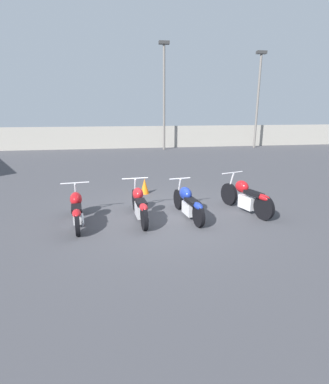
{
  "coord_description": "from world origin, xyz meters",
  "views": [
    {
      "loc": [
        -1.24,
        -7.57,
        2.84
      ],
      "look_at": [
        0.0,
        0.17,
        0.65
      ],
      "focal_mm": 28.0,
      "sensor_mm": 36.0,
      "label": 1
    }
  ],
  "objects_px": {
    "motorcycle_slot_2": "(188,202)",
    "traffic_cone_near": "(145,186)",
    "motorcycle_slot_0": "(77,209)",
    "motorcycle_slot_1": "(140,205)",
    "motorcycle_slot_3": "(246,197)",
    "light_pole_right": "(258,92)",
    "light_pole_left": "(164,87)"
  },
  "relations": [
    {
      "from": "light_pole_right",
      "to": "motorcycle_slot_3",
      "type": "xyz_separation_m",
      "value": [
        -6.71,
        -13.72,
        -3.57
      ]
    },
    {
      "from": "motorcycle_slot_1",
      "to": "traffic_cone_near",
      "type": "relative_size",
      "value": 4.07
    },
    {
      "from": "light_pole_left",
      "to": "light_pole_right",
      "type": "distance_m",
      "value": 6.89
    },
    {
      "from": "light_pole_right",
      "to": "motorcycle_slot_1",
      "type": "relative_size",
      "value": 3.18
    },
    {
      "from": "motorcycle_slot_3",
      "to": "traffic_cone_near",
      "type": "distance_m",
      "value": 3.55
    },
    {
      "from": "light_pole_right",
      "to": "motorcycle_slot_1",
      "type": "distance_m",
      "value": 17.31
    },
    {
      "from": "light_pole_right",
      "to": "motorcycle_slot_2",
      "type": "xyz_separation_m",
      "value": [
        -8.43,
        -13.88,
        -3.6
      ]
    },
    {
      "from": "motorcycle_slot_0",
      "to": "traffic_cone_near",
      "type": "relative_size",
      "value": 3.91
    },
    {
      "from": "motorcycle_slot_3",
      "to": "traffic_cone_near",
      "type": "relative_size",
      "value": 3.92
    },
    {
      "from": "light_pole_left",
      "to": "light_pole_right",
      "type": "xyz_separation_m",
      "value": [
        6.88,
        0.02,
        -0.21
      ]
    },
    {
      "from": "light_pole_right",
      "to": "motorcycle_slot_3",
      "type": "relative_size",
      "value": 3.3
    },
    {
      "from": "traffic_cone_near",
      "to": "motorcycle_slot_1",
      "type": "bearing_deg",
      "value": -98.4
    },
    {
      "from": "light_pole_left",
      "to": "motorcycle_slot_3",
      "type": "distance_m",
      "value": 14.21
    },
    {
      "from": "light_pole_left",
      "to": "motorcycle_slot_1",
      "type": "bearing_deg",
      "value": -101.63
    },
    {
      "from": "motorcycle_slot_2",
      "to": "traffic_cone_near",
      "type": "xyz_separation_m",
      "value": [
        -0.93,
        2.52,
        -0.16
      ]
    },
    {
      "from": "light_pole_left",
      "to": "motorcycle_slot_3",
      "type": "relative_size",
      "value": 3.5
    },
    {
      "from": "motorcycle_slot_1",
      "to": "motorcycle_slot_2",
      "type": "relative_size",
      "value": 1.05
    },
    {
      "from": "motorcycle_slot_2",
      "to": "traffic_cone_near",
      "type": "height_order",
      "value": "motorcycle_slot_2"
    },
    {
      "from": "motorcycle_slot_0",
      "to": "motorcycle_slot_3",
      "type": "distance_m",
      "value": 4.61
    },
    {
      "from": "motorcycle_slot_0",
      "to": "motorcycle_slot_1",
      "type": "xyz_separation_m",
      "value": [
        1.58,
        0.11,
        -0.0
      ]
    },
    {
      "from": "light_pole_left",
      "to": "traffic_cone_near",
      "type": "distance_m",
      "value": 12.27
    },
    {
      "from": "light_pole_left",
      "to": "motorcycle_slot_2",
      "type": "bearing_deg",
      "value": -96.36
    },
    {
      "from": "motorcycle_slot_0",
      "to": "motorcycle_slot_2",
      "type": "bearing_deg",
      "value": -5.72
    },
    {
      "from": "motorcycle_slot_1",
      "to": "traffic_cone_near",
      "type": "xyz_separation_m",
      "value": [
        0.37,
        2.49,
        -0.16
      ]
    },
    {
      "from": "light_pole_left",
      "to": "motorcycle_slot_0",
      "type": "bearing_deg",
      "value": -107.62
    },
    {
      "from": "motorcycle_slot_1",
      "to": "traffic_cone_near",
      "type": "height_order",
      "value": "motorcycle_slot_1"
    },
    {
      "from": "light_pole_right",
      "to": "motorcycle_slot_2",
      "type": "distance_m",
      "value": 16.63
    },
    {
      "from": "light_pole_left",
      "to": "motorcycle_slot_0",
      "type": "distance_m",
      "value": 15.12
    },
    {
      "from": "traffic_cone_near",
      "to": "motorcycle_slot_2",
      "type": "bearing_deg",
      "value": -69.65
    },
    {
      "from": "light_pole_left",
      "to": "motorcycle_slot_2",
      "type": "relative_size",
      "value": 3.53
    },
    {
      "from": "motorcycle_slot_2",
      "to": "traffic_cone_near",
      "type": "relative_size",
      "value": 3.89
    },
    {
      "from": "motorcycle_slot_0",
      "to": "motorcycle_slot_3",
      "type": "bearing_deg",
      "value": -4.27
    }
  ]
}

